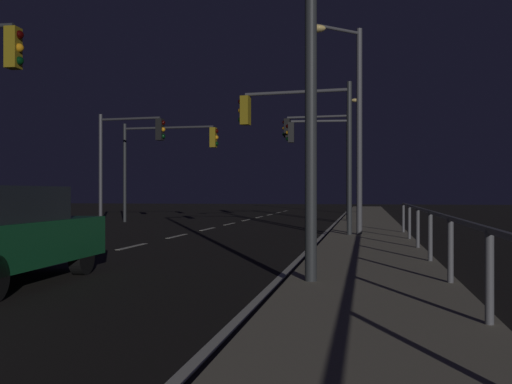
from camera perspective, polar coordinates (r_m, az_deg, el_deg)
ground_plane at (r=21.18m, az=-6.94°, el=-4.01°), size 112.00×112.00×0.00m
sidewalk_right at (r=20.24m, az=10.46°, el=-4.00°), size 2.57×77.00×0.14m
lane_markings_center at (r=24.54m, az=-4.53°, el=-3.45°), size 0.14×50.00×0.01m
lane_edge_line at (r=25.28m, az=6.92°, el=-3.35°), size 0.14×53.00×0.01m
traffic_light_mid_left at (r=19.88m, az=3.87°, el=5.94°), size 3.75×0.68×4.82m
traffic_light_far_right at (r=29.02m, az=6.03°, el=4.14°), size 3.01×0.44×4.94m
traffic_light_near_left at (r=28.07m, az=-11.77°, el=4.13°), size 3.25×0.54×5.02m
traffic_light_far_center at (r=30.59m, az=5.91°, el=4.46°), size 3.35×0.53×5.33m
traffic_light_near_right at (r=30.27m, az=-8.29°, el=3.81°), size 4.92×0.49×4.88m
street_lamp_far_end at (r=19.53m, az=8.82°, el=7.74°), size 1.63×1.45×6.50m
street_lamp_median at (r=41.54m, az=9.49°, el=4.35°), size 0.61×1.52×7.58m
street_lamp_mid_block at (r=9.89m, az=5.47°, el=16.35°), size 0.56×1.64×6.84m
barrier_fence at (r=10.92m, az=16.66°, el=-3.18°), size 0.09×20.38×0.98m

